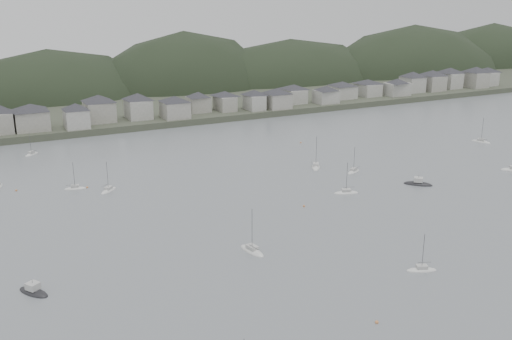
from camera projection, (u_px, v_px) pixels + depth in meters
ground at (425, 293)px, 116.29m from camera, size 900.00×900.00×0.00m
far_shore_land at (99, 89)px, 366.90m from camera, size 900.00×250.00×3.00m
forested_ridge at (118, 115)px, 350.93m from camera, size 851.55×103.94×102.57m
waterfront_town at (247, 98)px, 292.02m from camera, size 451.48×28.46×12.92m
sailboat_lead at (316, 167)px, 202.19m from camera, size 7.37×8.96×12.17m
moored_fleet at (161, 225)px, 150.33m from camera, size 247.25×176.49×13.13m
motor_launch_near at (418, 184)px, 183.50m from camera, size 8.70×8.73×4.14m
motor_launch_far at (34, 292)px, 116.17m from camera, size 6.62×8.19×3.89m
mooring_buoys at (278, 209)px, 162.16m from camera, size 191.23×123.87×0.70m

